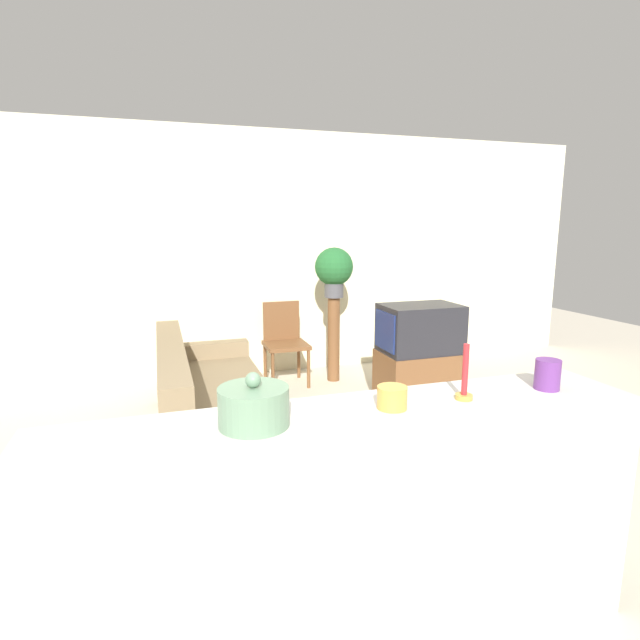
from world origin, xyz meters
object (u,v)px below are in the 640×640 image
(couch, at_px, (210,406))
(potted_plant, at_px, (334,269))
(decorative_bowl, at_px, (254,406))
(wooden_chair, at_px, (284,339))
(television, at_px, (420,328))

(couch, bearing_deg, potted_plant, 38.64)
(couch, xyz_separation_m, decorative_bowl, (-0.04, -2.17, 0.79))
(couch, height_order, wooden_chair, wooden_chair)
(decorative_bowl, bearing_deg, couch, 88.91)
(television, xyz_separation_m, potted_plant, (-0.54, 0.89, 0.50))
(couch, bearing_deg, television, 7.49)
(potted_plant, bearing_deg, television, -58.81)
(couch, xyz_separation_m, wooden_chair, (0.91, 1.25, 0.21))
(television, relative_size, wooden_chair, 0.85)
(television, relative_size, potted_plant, 1.39)
(wooden_chair, height_order, decorative_bowl, decorative_bowl)
(couch, height_order, potted_plant, potted_plant)
(television, distance_m, potted_plant, 1.16)
(potted_plant, distance_m, decorative_bowl, 3.65)
(wooden_chair, bearing_deg, television, -42.69)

